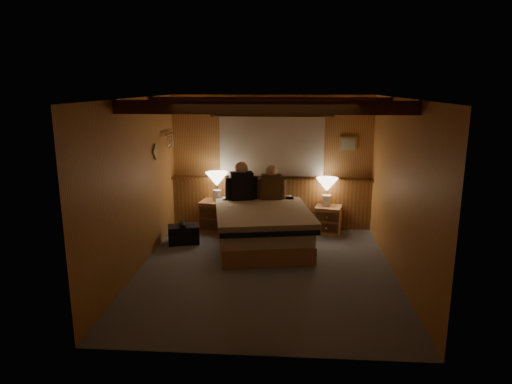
# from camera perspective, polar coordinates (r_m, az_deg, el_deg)

# --- Properties ---
(floor) EXTENTS (4.20, 4.20, 0.00)m
(floor) POSITION_cam_1_polar(r_m,az_deg,el_deg) (6.57, 1.19, -9.75)
(floor) COLOR slate
(floor) RESTS_ON ground
(ceiling) EXTENTS (4.20, 4.20, 0.00)m
(ceiling) POSITION_cam_1_polar(r_m,az_deg,el_deg) (6.05, 1.30, 11.65)
(ceiling) COLOR tan
(ceiling) RESTS_ON wall_back
(wall_back) EXTENTS (3.60, 0.00, 3.60)m
(wall_back) POSITION_cam_1_polar(r_m,az_deg,el_deg) (8.26, 1.97, 3.72)
(wall_back) COLOR #C48646
(wall_back) RESTS_ON floor
(wall_left) EXTENTS (0.00, 4.20, 4.20)m
(wall_left) POSITION_cam_1_polar(r_m,az_deg,el_deg) (6.54, -14.71, 0.73)
(wall_left) COLOR #C48646
(wall_left) RESTS_ON floor
(wall_right) EXTENTS (0.00, 4.20, 4.20)m
(wall_right) POSITION_cam_1_polar(r_m,az_deg,el_deg) (6.38, 17.62, 0.22)
(wall_right) COLOR #C48646
(wall_right) RESTS_ON floor
(wall_front) EXTENTS (3.60, 0.00, 3.60)m
(wall_front) POSITION_cam_1_polar(r_m,az_deg,el_deg) (4.18, -0.19, -5.87)
(wall_front) COLOR #C48646
(wall_front) RESTS_ON floor
(wainscot) EXTENTS (3.60, 0.23, 0.94)m
(wainscot) POSITION_cam_1_polar(r_m,az_deg,el_deg) (8.35, 1.91, -1.20)
(wainscot) COLOR brown
(wainscot) RESTS_ON wall_back
(curtain_window) EXTENTS (2.18, 0.09, 1.11)m
(curtain_window) POSITION_cam_1_polar(r_m,az_deg,el_deg) (8.15, 1.97, 5.86)
(curtain_window) COLOR #442511
(curtain_window) RESTS_ON wall_back
(ceiling_beams) EXTENTS (3.60, 1.65, 0.16)m
(ceiling_beams) POSITION_cam_1_polar(r_m,az_deg,el_deg) (6.20, 1.36, 10.86)
(ceiling_beams) COLOR #442511
(ceiling_beams) RESTS_ON ceiling
(coat_rail) EXTENTS (0.05, 0.55, 0.24)m
(coat_rail) POSITION_cam_1_polar(r_m,az_deg,el_deg) (7.93, -10.74, 6.51)
(coat_rail) COLOR silver
(coat_rail) RESTS_ON wall_left
(framed_print) EXTENTS (0.30, 0.04, 0.25)m
(framed_print) POSITION_cam_1_polar(r_m,az_deg,el_deg) (8.25, 11.44, 5.91)
(framed_print) COLOR #A48A52
(framed_print) RESTS_ON wall_back
(bed) EXTENTS (1.73, 2.09, 0.64)m
(bed) POSITION_cam_1_polar(r_m,az_deg,el_deg) (7.37, 0.83, -4.41)
(bed) COLOR #BB7F4F
(bed) RESTS_ON floor
(nightstand_left) EXTENTS (0.57, 0.53, 0.55)m
(nightstand_left) POSITION_cam_1_polar(r_m,az_deg,el_deg) (8.22, -5.02, -2.98)
(nightstand_left) COLOR #BB7F4F
(nightstand_left) RESTS_ON floor
(nightstand_right) EXTENTS (0.51, 0.48, 0.48)m
(nightstand_right) POSITION_cam_1_polar(r_m,az_deg,el_deg) (8.19, 8.98, -3.41)
(nightstand_right) COLOR #BB7F4F
(nightstand_right) RESTS_ON floor
(lamp_left) EXTENTS (0.39, 0.39, 0.51)m
(lamp_left) POSITION_cam_1_polar(r_m,az_deg,el_deg) (8.07, -4.92, 1.39)
(lamp_left) COLOR white
(lamp_left) RESTS_ON nightstand_left
(lamp_right) EXTENTS (0.38, 0.38, 0.50)m
(lamp_right) POSITION_cam_1_polar(r_m,az_deg,el_deg) (8.09, 8.86, 0.70)
(lamp_right) COLOR white
(lamp_right) RESTS_ON nightstand_right
(person_left) EXTENTS (0.55, 0.32, 0.69)m
(person_left) POSITION_cam_1_polar(r_m,az_deg,el_deg) (7.82, -1.83, 1.01)
(person_left) COLOR black
(person_left) RESTS_ON bed
(person_right) EXTENTS (0.51, 0.23, 0.62)m
(person_right) POSITION_cam_1_polar(r_m,az_deg,el_deg) (7.86, 1.94, 0.85)
(person_right) COLOR #462F1C
(person_right) RESTS_ON bed
(duffel_bag) EXTENTS (0.56, 0.42, 0.36)m
(duffel_bag) POSITION_cam_1_polar(r_m,az_deg,el_deg) (7.69, -9.04, -5.20)
(duffel_bag) COLOR black
(duffel_bag) RESTS_ON floor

